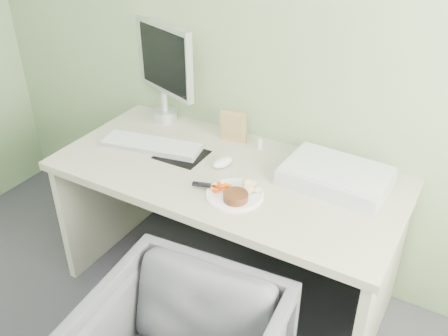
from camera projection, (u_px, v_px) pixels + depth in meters
The scene contains 14 objects.
wall_back at pixel (268, 14), 2.22m from camera, with size 3.50×3.50×0.00m, color gray.
desk at pixel (226, 204), 2.36m from camera, with size 1.60×0.75×0.73m.
plate at pixel (235, 195), 2.09m from camera, with size 0.24×0.24×0.01m, color white.
steak at pixel (236, 197), 2.04m from camera, with size 0.10×0.10×0.03m, color black.
potato_pile at pixel (249, 185), 2.10m from camera, with size 0.10×0.07×0.05m, color #A27A4E.
carrot_heap at pixel (221, 186), 2.10m from camera, with size 0.06×0.05×0.04m, color #DF4504.
steak_knife at pixel (209, 186), 2.12m from camera, with size 0.20×0.08×0.01m.
mousepad at pixel (182, 155), 2.39m from camera, with size 0.22×0.20×0.00m, color black.
keyboard at pixel (151, 145), 2.44m from camera, with size 0.49×0.14×0.02m, color white.
computer_mouse at pixel (222, 162), 2.29m from camera, with size 0.06×0.11×0.04m, color white.
photo_frame at pixel (234, 126), 2.47m from camera, with size 0.13×0.02×0.16m, color olive.
eyedrop_bottle at pixel (260, 143), 2.43m from camera, with size 0.02×0.02×0.07m.
scanner at pixel (336, 176), 2.16m from camera, with size 0.45×0.30×0.07m, color #B5B7BD.
monitor at pixel (164, 67), 2.58m from camera, with size 0.42×0.18×0.52m.
Camera 1 is at (0.95, -0.04, 1.93)m, focal length 40.00 mm.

